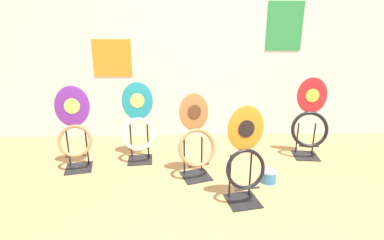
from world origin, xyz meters
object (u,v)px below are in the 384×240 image
at_px(toilet_seat_display_woodgrain, 196,140).
at_px(toilet_seat_display_orange_sun, 245,157).
at_px(toilet_seat_display_purple_note, 74,130).
at_px(toilet_seat_display_teal_sax, 138,127).
at_px(toilet_seat_display_crimson_swirl, 310,121).
at_px(paint_can, 269,176).

height_order(toilet_seat_display_woodgrain, toilet_seat_display_orange_sun, toilet_seat_display_orange_sun).
relative_size(toilet_seat_display_purple_note, toilet_seat_display_teal_sax, 1.01).
bearing_deg(toilet_seat_display_purple_note, toilet_seat_display_teal_sax, 15.92).
xyz_separation_m(toilet_seat_display_purple_note, toilet_seat_display_teal_sax, (0.65, 0.19, -0.04)).
distance_m(toilet_seat_display_purple_note, toilet_seat_display_crimson_swirl, 2.64).
bearing_deg(paint_can, toilet_seat_display_crimson_swirl, 43.90).
distance_m(toilet_seat_display_crimson_swirl, toilet_seat_display_orange_sun, 1.32).
bearing_deg(paint_can, toilet_seat_display_purple_note, 169.48).
bearing_deg(toilet_seat_display_teal_sax, toilet_seat_display_woodgrain, -33.29).
height_order(toilet_seat_display_orange_sun, paint_can, toilet_seat_display_orange_sun).
xyz_separation_m(toilet_seat_display_orange_sun, toilet_seat_display_teal_sax, (-1.04, 0.89, -0.03)).
bearing_deg(toilet_seat_display_orange_sun, toilet_seat_display_woodgrain, 130.36).
bearing_deg(toilet_seat_display_teal_sax, toilet_seat_display_crimson_swirl, 0.99).
bearing_deg(toilet_seat_display_crimson_swirl, toilet_seat_display_purple_note, -175.22).
bearing_deg(toilet_seat_display_purple_note, paint_can, -10.52).
height_order(toilet_seat_display_purple_note, toilet_seat_display_orange_sun, toilet_seat_display_purple_note).
bearing_deg(paint_can, toilet_seat_display_woodgrain, 168.93).
relative_size(toilet_seat_display_crimson_swirl, toilet_seat_display_teal_sax, 1.06).
height_order(toilet_seat_display_purple_note, toilet_seat_display_crimson_swirl, toilet_seat_display_crimson_swirl).
distance_m(toilet_seat_display_purple_note, toilet_seat_display_orange_sun, 1.83).
height_order(toilet_seat_display_teal_sax, paint_can, toilet_seat_display_teal_sax).
bearing_deg(toilet_seat_display_crimson_swirl, toilet_seat_display_teal_sax, -179.01).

